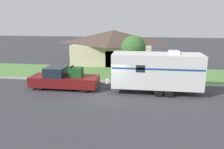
% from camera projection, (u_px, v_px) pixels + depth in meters
% --- Properties ---
extents(ground_plane, '(120.00, 120.00, 0.00)m').
position_uv_depth(ground_plane, '(110.00, 96.00, 17.32)').
color(ground_plane, '#38383D').
extents(curb_strip, '(80.00, 0.30, 0.14)m').
position_uv_depth(curb_strip, '(116.00, 82.00, 20.90)').
color(curb_strip, '#999993').
rests_on(curb_strip, ground_plane).
extents(lawn_strip, '(80.00, 7.00, 0.03)m').
position_uv_depth(lawn_strip, '(120.00, 73.00, 24.41)').
color(lawn_strip, '#568442').
rests_on(lawn_strip, ground_plane).
extents(house_across_street, '(11.11, 8.09, 4.46)m').
position_uv_depth(house_across_street, '(113.00, 46.00, 30.55)').
color(house_across_street, beige).
rests_on(house_across_street, ground_plane).
extents(pickup_truck, '(6.00, 2.08, 2.02)m').
position_uv_depth(pickup_truck, '(64.00, 79.00, 19.03)').
color(pickup_truck, black).
rests_on(pickup_truck, ground_plane).
extents(travel_trailer, '(8.20, 2.36, 3.53)m').
position_uv_depth(travel_trailer, '(156.00, 70.00, 17.70)').
color(travel_trailer, black).
rests_on(travel_trailer, ground_plane).
extents(mailbox, '(0.48, 0.20, 1.38)m').
position_uv_depth(mailbox, '(174.00, 72.00, 20.74)').
color(mailbox, brown).
rests_on(mailbox, ground_plane).
extents(tree_in_yard, '(2.49, 2.49, 4.36)m').
position_uv_depth(tree_in_yard, '(134.00, 48.00, 21.98)').
color(tree_in_yard, brown).
rests_on(tree_in_yard, ground_plane).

